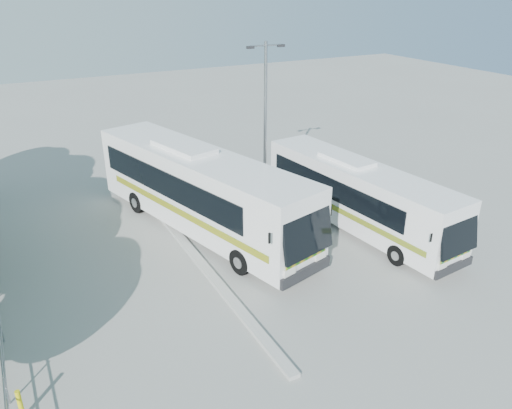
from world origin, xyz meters
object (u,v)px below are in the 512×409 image
coach_main (200,189)px  coach_adjacent (358,195)px  bollard (20,405)px  lamppost (265,117)px

coach_main → coach_adjacent: size_ratio=1.21×
coach_main → bollard: size_ratio=14.48×
coach_main → coach_adjacent: bearing=-41.0°
coach_main → lamppost: (4.45, 1.80, 2.53)m
lamppost → bollard: size_ratio=8.69×
coach_adjacent → lamppost: 6.28m
bollard → coach_adjacent: bearing=18.3°
coach_adjacent → bollard: coach_adjacent is taller
coach_main → coach_adjacent: 7.49m
coach_main → coach_adjacent: (6.72, -3.29, -0.36)m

